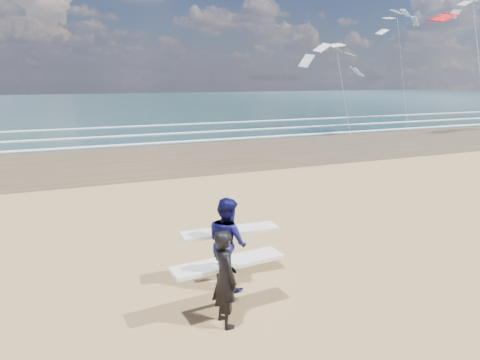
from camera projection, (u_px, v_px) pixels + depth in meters
name	position (u px, v px, depth m)	size (l,w,h in m)	color
wet_sand_strip	(404.00, 139.00, 31.72)	(220.00, 12.00, 0.01)	#453A25
ocean	(194.00, 102.00, 80.15)	(220.00, 100.00, 0.02)	#1B393B
foam_breakers	(327.00, 125.00, 40.77)	(220.00, 11.70, 0.05)	white
surfer_near	(225.00, 276.00, 7.76)	(2.24, 1.05, 1.83)	black
surfer_far	(228.00, 242.00, 9.21)	(2.22, 1.21, 1.99)	#0C0C44
kite_0	(475.00, 23.00, 30.61)	(7.78, 4.96, 13.53)	slate
kite_1	(340.00, 73.00, 35.88)	(6.27, 4.79, 8.36)	slate
kite_2	(478.00, 50.00, 43.85)	(5.56, 4.71, 13.29)	slate
kite_5	(401.00, 55.00, 46.17)	(5.57, 4.71, 12.55)	slate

